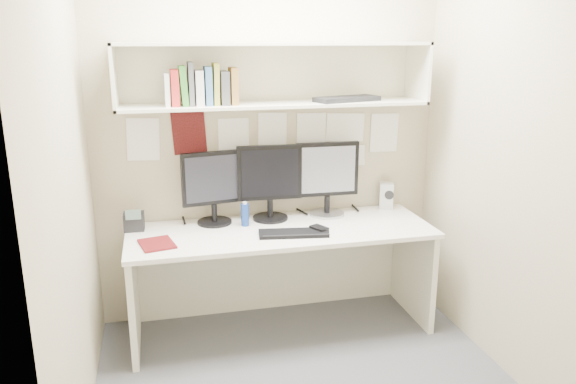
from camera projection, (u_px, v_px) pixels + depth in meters
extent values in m
cube|color=#49494E|center=(306.00, 381.00, 3.29)|extent=(2.40, 2.00, 0.01)
cube|color=tan|center=(269.00, 134.00, 3.88)|extent=(2.40, 0.02, 2.60)
cube|color=tan|center=(382.00, 225.00, 2.01)|extent=(2.40, 0.02, 2.60)
cube|color=tan|center=(66.00, 178.00, 2.68)|extent=(0.02, 2.00, 2.60)
cube|color=tan|center=(509.00, 154.00, 3.21)|extent=(0.02, 2.00, 2.60)
cube|color=silver|center=(281.00, 231.00, 3.70)|extent=(2.00, 0.70, 0.03)
cube|color=silver|center=(271.00, 263.00, 4.11)|extent=(1.96, 0.02, 0.70)
cube|color=silver|center=(275.00, 104.00, 3.64)|extent=(2.00, 0.38, 0.02)
cube|color=silver|center=(275.00, 44.00, 3.54)|extent=(2.00, 0.38, 0.02)
cube|color=silver|center=(269.00, 73.00, 3.76)|extent=(2.00, 0.02, 0.40)
cube|color=silver|center=(114.00, 77.00, 3.37)|extent=(0.02, 0.38, 0.40)
cube|color=silver|center=(417.00, 72.00, 3.81)|extent=(0.02, 0.38, 0.40)
cylinder|color=black|center=(215.00, 222.00, 3.81)|extent=(0.23, 0.23, 0.02)
cylinder|color=black|center=(214.00, 213.00, 3.79)|extent=(0.04, 0.04, 0.12)
cube|color=black|center=(213.00, 178.00, 3.74)|extent=(0.42, 0.11, 0.36)
cube|color=black|center=(213.00, 179.00, 3.72)|extent=(0.37, 0.07, 0.31)
cylinder|color=black|center=(270.00, 218.00, 3.89)|extent=(0.24, 0.24, 0.02)
cylinder|color=black|center=(270.00, 208.00, 3.88)|extent=(0.04, 0.04, 0.12)
cube|color=black|center=(269.00, 173.00, 3.82)|extent=(0.45, 0.05, 0.38)
cube|color=black|center=(270.00, 173.00, 3.80)|extent=(0.39, 0.02, 0.32)
cylinder|color=#A5A5AA|center=(327.00, 214.00, 3.99)|extent=(0.25, 0.25, 0.02)
cylinder|color=black|center=(327.00, 204.00, 3.97)|extent=(0.04, 0.04, 0.12)
cube|color=black|center=(327.00, 169.00, 3.91)|extent=(0.45, 0.05, 0.38)
cube|color=#ACACB1|center=(328.00, 170.00, 3.89)|extent=(0.39, 0.01, 0.32)
cube|color=black|center=(293.00, 233.00, 3.58)|extent=(0.46, 0.22, 0.02)
cube|color=black|center=(319.00, 229.00, 3.63)|extent=(0.12, 0.14, 0.04)
cube|color=#B8B9B4|center=(386.00, 196.00, 4.12)|extent=(0.12, 0.12, 0.19)
cylinder|color=black|center=(389.00, 195.00, 4.07)|extent=(0.07, 0.03, 0.07)
cylinder|color=navy|center=(245.00, 215.00, 3.74)|extent=(0.05, 0.05, 0.15)
cylinder|color=white|center=(245.00, 203.00, 3.72)|extent=(0.03, 0.03, 0.02)
cube|color=#570F11|center=(157.00, 244.00, 3.41)|extent=(0.24, 0.27, 0.01)
cube|color=black|center=(134.00, 221.00, 3.66)|extent=(0.13, 0.11, 0.12)
cube|color=#4C6659|center=(133.00, 215.00, 3.59)|extent=(0.10, 0.01, 0.06)
cube|color=silver|center=(167.00, 90.00, 3.43)|extent=(0.03, 0.16, 0.20)
cube|color=#B22220|center=(175.00, 88.00, 3.43)|extent=(0.05, 0.16, 0.22)
cube|color=#2D6E24|center=(183.00, 86.00, 3.44)|extent=(0.04, 0.16, 0.24)
cube|color=#414245|center=(191.00, 84.00, 3.45)|extent=(0.03, 0.16, 0.26)
cube|color=beige|center=(199.00, 88.00, 3.47)|extent=(0.05, 0.16, 0.21)
cube|color=#37608A|center=(208.00, 86.00, 3.48)|extent=(0.04, 0.16, 0.24)
cube|color=olive|center=(216.00, 84.00, 3.48)|extent=(0.03, 0.16, 0.26)
cube|color=#39393B|center=(224.00, 88.00, 3.50)|extent=(0.05, 0.16, 0.21)
cube|color=brown|center=(234.00, 86.00, 3.51)|extent=(0.04, 0.16, 0.23)
cube|color=black|center=(347.00, 99.00, 3.70)|extent=(0.47, 0.29, 0.03)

